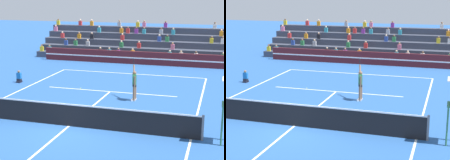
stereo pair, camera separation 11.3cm
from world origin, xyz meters
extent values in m
plane|color=#285699|center=(0.00, 0.00, 0.00)|extent=(120.00, 120.00, 0.00)
cube|color=white|center=(0.00, 11.90, 0.00)|extent=(11.00, 0.10, 0.01)
cube|color=white|center=(5.50, 0.00, 0.00)|extent=(0.10, 23.80, 0.01)
cube|color=white|center=(0.00, 6.43, 0.00)|extent=(8.25, 0.10, 0.01)
cube|color=white|center=(0.00, 0.00, 0.00)|extent=(0.10, 12.85, 0.01)
cylinder|color=slate|center=(5.95, 0.00, 0.55)|extent=(0.10, 0.10, 1.10)
cube|color=black|center=(0.00, 0.00, 0.50)|extent=(11.90, 0.02, 1.00)
cube|color=white|center=(0.00, 0.00, 1.03)|extent=(11.90, 0.04, 0.06)
cube|color=#51191E|center=(0.00, 15.86, 0.55)|extent=(18.00, 0.24, 1.10)
cube|color=white|center=(0.00, 15.73, 0.55)|extent=(18.00, 0.02, 0.10)
cube|color=#383D4C|center=(0.00, 17.13, 0.28)|extent=(20.91, 0.95, 0.55)
cube|color=teal|center=(2.13, 16.96, 0.77)|extent=(0.32, 0.22, 0.44)
sphere|color=beige|center=(2.13, 16.96, 1.09)|extent=(0.18, 0.18, 0.18)
cube|color=teal|center=(-3.32, 16.96, 0.77)|extent=(0.32, 0.22, 0.44)
sphere|color=tan|center=(-3.32, 16.96, 1.09)|extent=(0.18, 0.18, 0.18)
cube|color=#338C4C|center=(6.57, 16.96, 0.77)|extent=(0.32, 0.22, 0.44)
sphere|color=beige|center=(6.57, 16.96, 1.09)|extent=(0.18, 0.18, 0.18)
cube|color=silver|center=(4.34, 16.96, 0.77)|extent=(0.32, 0.22, 0.44)
sphere|color=brown|center=(4.34, 16.96, 1.09)|extent=(0.18, 0.18, 0.18)
cube|color=silver|center=(3.09, 16.96, 0.77)|extent=(0.32, 0.22, 0.44)
sphere|color=beige|center=(3.09, 16.96, 1.09)|extent=(0.18, 0.18, 0.18)
cube|color=orange|center=(-1.15, 16.96, 0.77)|extent=(0.32, 0.22, 0.44)
sphere|color=beige|center=(-1.15, 16.96, 1.09)|extent=(0.18, 0.18, 0.18)
cube|color=black|center=(-4.17, 16.96, 0.77)|extent=(0.32, 0.22, 0.44)
sphere|color=beige|center=(-4.17, 16.96, 1.09)|extent=(0.18, 0.18, 0.18)
cube|color=yellow|center=(-10.04, 16.96, 0.77)|extent=(0.32, 0.22, 0.44)
sphere|color=brown|center=(-10.04, 16.96, 1.09)|extent=(0.18, 0.18, 0.18)
cube|color=purple|center=(-2.45, 16.96, 0.77)|extent=(0.32, 0.22, 0.44)
sphere|color=#9E7051|center=(-2.45, 16.96, 1.09)|extent=(0.18, 0.18, 0.18)
cube|color=teal|center=(-9.23, 16.96, 0.77)|extent=(0.32, 0.22, 0.44)
sphere|color=#9E7051|center=(-9.23, 16.96, 1.09)|extent=(0.18, 0.18, 0.18)
cube|color=#383D4C|center=(0.00, 18.08, 0.55)|extent=(20.91, 0.95, 1.10)
cube|color=#338C4C|center=(-6.97, 17.91, 1.32)|extent=(0.32, 0.22, 0.44)
sphere|color=brown|center=(-6.97, 17.91, 1.64)|extent=(0.18, 0.18, 0.18)
cube|color=#2D4CA5|center=(-7.94, 17.91, 1.32)|extent=(0.32, 0.22, 0.44)
sphere|color=brown|center=(-7.94, 17.91, 1.64)|extent=(0.18, 0.18, 0.18)
cube|color=pink|center=(2.23, 17.91, 1.32)|extent=(0.32, 0.22, 0.44)
sphere|color=#9E7051|center=(2.23, 17.91, 1.64)|extent=(0.18, 0.18, 0.18)
cube|color=#338C4C|center=(-2.45, 17.91, 1.32)|extent=(0.32, 0.22, 0.44)
sphere|color=beige|center=(-2.45, 17.91, 1.64)|extent=(0.18, 0.18, 0.18)
cube|color=red|center=(-0.80, 17.91, 1.32)|extent=(0.32, 0.22, 0.44)
sphere|color=tan|center=(-0.80, 17.91, 1.64)|extent=(0.18, 0.18, 0.18)
cube|color=#B2B2B7|center=(-5.73, 17.91, 1.32)|extent=(0.32, 0.22, 0.44)
sphere|color=beige|center=(-5.73, 17.91, 1.64)|extent=(0.18, 0.18, 0.18)
cube|color=#383D4C|center=(0.00, 19.03, 0.83)|extent=(20.91, 0.95, 1.65)
cube|color=black|center=(-5.65, 18.86, 1.87)|extent=(0.32, 0.22, 0.44)
sphere|color=tan|center=(-5.65, 18.86, 2.19)|extent=(0.18, 0.18, 0.18)
cube|color=yellow|center=(5.49, 18.86, 1.87)|extent=(0.32, 0.22, 0.44)
sphere|color=brown|center=(5.49, 18.86, 2.19)|extent=(0.18, 0.18, 0.18)
cube|color=orange|center=(-6.96, 18.86, 1.87)|extent=(0.32, 0.22, 0.44)
sphere|color=#9E7051|center=(-6.96, 18.86, 2.19)|extent=(0.18, 0.18, 0.18)
cube|color=#338C4C|center=(1.59, 18.86, 1.87)|extent=(0.32, 0.22, 0.44)
sphere|color=brown|center=(1.59, 18.86, 2.19)|extent=(0.18, 0.18, 0.18)
cube|color=red|center=(-2.61, 18.86, 1.87)|extent=(0.32, 0.22, 0.44)
sphere|color=beige|center=(-2.61, 18.86, 2.19)|extent=(0.18, 0.18, 0.18)
cube|color=red|center=(-8.72, 18.86, 1.87)|extent=(0.32, 0.22, 0.44)
sphere|color=beige|center=(-8.72, 18.86, 2.19)|extent=(0.18, 0.18, 0.18)
cube|color=#2D4CA5|center=(0.87, 18.86, 1.87)|extent=(0.32, 0.22, 0.44)
sphere|color=beige|center=(0.87, 18.86, 2.19)|extent=(0.18, 0.18, 0.18)
cube|color=silver|center=(6.42, 18.86, 1.87)|extent=(0.32, 0.22, 0.44)
sphere|color=brown|center=(6.42, 18.86, 2.19)|extent=(0.18, 0.18, 0.18)
cube|color=#383D4C|center=(0.00, 19.98, 1.10)|extent=(20.91, 0.95, 2.20)
cube|color=pink|center=(-9.86, 19.81, 2.42)|extent=(0.32, 0.22, 0.44)
sphere|color=beige|center=(-9.86, 19.81, 2.74)|extent=(0.18, 0.18, 0.18)
cube|color=#B2B2B7|center=(0.86, 19.81, 2.42)|extent=(0.32, 0.22, 0.44)
sphere|color=brown|center=(0.86, 19.81, 2.74)|extent=(0.18, 0.18, 0.18)
cube|color=teal|center=(-5.23, 19.81, 2.42)|extent=(0.32, 0.22, 0.44)
sphere|color=beige|center=(-5.23, 19.81, 2.74)|extent=(0.18, 0.18, 0.18)
cube|color=orange|center=(-2.97, 19.81, 2.42)|extent=(0.32, 0.22, 0.44)
sphere|color=beige|center=(-2.97, 19.81, 2.74)|extent=(0.18, 0.18, 0.18)
cube|color=teal|center=(-0.76, 19.81, 2.42)|extent=(0.32, 0.22, 0.44)
sphere|color=brown|center=(-0.76, 19.81, 2.74)|extent=(0.18, 0.18, 0.18)
cube|color=teal|center=(1.99, 19.81, 2.42)|extent=(0.32, 0.22, 0.44)
sphere|color=tan|center=(1.99, 19.81, 2.74)|extent=(0.18, 0.18, 0.18)
cube|color=red|center=(-2.34, 19.81, 2.42)|extent=(0.32, 0.22, 0.44)
sphere|color=brown|center=(-2.34, 19.81, 2.74)|extent=(0.18, 0.18, 0.18)
cube|color=purple|center=(-1.50, 19.81, 2.42)|extent=(0.32, 0.22, 0.44)
sphere|color=brown|center=(-1.50, 19.81, 2.74)|extent=(0.18, 0.18, 0.18)
cube|color=orange|center=(6.26, 19.81, 2.42)|extent=(0.32, 0.22, 0.44)
sphere|color=beige|center=(6.26, 19.81, 2.74)|extent=(0.18, 0.18, 0.18)
cube|color=#383D4C|center=(0.00, 20.93, 1.38)|extent=(20.91, 0.95, 2.75)
cube|color=silver|center=(5.64, 20.76, 2.97)|extent=(0.32, 0.22, 0.44)
sphere|color=brown|center=(5.64, 20.76, 3.29)|extent=(0.18, 0.18, 0.18)
cube|color=#B2B2B7|center=(-3.45, 20.76, 2.97)|extent=(0.32, 0.22, 0.44)
sphere|color=#9E7051|center=(-3.45, 20.76, 3.29)|extent=(0.18, 0.18, 0.18)
cube|color=orange|center=(-6.33, 20.76, 2.97)|extent=(0.32, 0.22, 0.44)
sphere|color=beige|center=(-6.33, 20.76, 3.29)|extent=(0.18, 0.18, 0.18)
cube|color=yellow|center=(-10.00, 20.76, 2.97)|extent=(0.32, 0.22, 0.44)
sphere|color=brown|center=(-10.00, 20.76, 3.29)|extent=(0.18, 0.18, 0.18)
cube|color=pink|center=(-0.95, 20.76, 2.97)|extent=(0.32, 0.22, 0.44)
sphere|color=#9E7051|center=(-0.95, 20.76, 3.29)|extent=(0.18, 0.18, 0.18)
cube|color=yellow|center=(-1.59, 20.76, 2.97)|extent=(0.32, 0.22, 0.44)
sphere|color=beige|center=(-1.59, 20.76, 3.29)|extent=(0.18, 0.18, 0.18)
cube|color=red|center=(-7.56, 20.76, 2.97)|extent=(0.32, 0.22, 0.44)
sphere|color=beige|center=(-7.56, 20.76, 3.29)|extent=(0.18, 0.18, 0.18)
cube|color=purple|center=(1.12, 20.76, 2.97)|extent=(0.32, 0.22, 0.44)
sphere|color=brown|center=(1.12, 20.76, 3.29)|extent=(0.18, 0.18, 0.18)
cylinder|color=#337047|center=(6.70, -0.32, 0.80)|extent=(0.07, 0.07, 1.60)
cylinder|color=#337047|center=(6.70, 0.32, 0.80)|extent=(0.07, 0.07, 1.60)
cube|color=black|center=(-6.64, 6.96, 0.06)|extent=(0.28, 0.36, 0.12)
cube|color=black|center=(-6.64, 6.96, 0.18)|extent=(0.28, 0.24, 0.18)
cube|color=#1966B2|center=(-6.64, 6.96, 0.47)|extent=(0.30, 0.18, 0.40)
sphere|color=brown|center=(-6.64, 6.96, 0.76)|extent=(0.17, 0.17, 0.17)
cylinder|color=brown|center=(1.89, 4.84, 0.45)|extent=(0.14, 0.14, 0.90)
cylinder|color=brown|center=(1.90, 5.08, 0.45)|extent=(0.14, 0.14, 0.90)
cube|color=black|center=(1.88, 4.95, 0.94)|extent=(0.28, 0.36, 0.20)
cube|color=#338C4C|center=(1.88, 4.95, 1.24)|extent=(0.30, 0.40, 0.56)
sphere|color=brown|center=(1.88, 4.95, 1.60)|extent=(0.22, 0.22, 0.22)
cube|color=white|center=(1.85, 4.83, 0.04)|extent=(0.28, 0.19, 0.09)
cube|color=white|center=(1.86, 5.07, 0.04)|extent=(0.28, 0.19, 0.09)
cylinder|color=brown|center=(1.95, 4.72, 1.18)|extent=(0.09, 0.09, 0.56)
cylinder|color=brown|center=(1.76, 5.34, 1.69)|extent=(0.22, 0.45, 0.53)
cylinder|color=black|center=(1.69, 5.57, 2.01)|extent=(0.08, 0.16, 0.19)
torus|color=black|center=(1.66, 5.68, 2.15)|extent=(0.15, 0.42, 0.43)
sphere|color=#C6DB33|center=(-2.00, 6.55, 0.03)|extent=(0.07, 0.07, 0.07)
camera|label=1|loc=(6.57, -14.93, 5.93)|focal=60.00mm
camera|label=2|loc=(6.68, -14.90, 5.93)|focal=60.00mm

